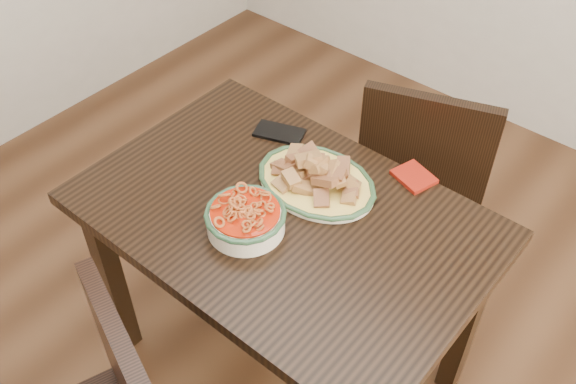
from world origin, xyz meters
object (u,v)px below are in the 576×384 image
Objects in this scene: smartphone at (279,133)px; dining_table at (283,239)px; fish_plate at (317,173)px; noodle_bowl at (246,217)px; chair_far at (423,173)px.

dining_table is at bearing -67.84° from smartphone.
fish_plate reaches higher than noodle_bowl.
chair_far is 0.82m from noodle_bowl.
chair_far is at bearing 80.36° from noodle_bowl.
dining_table is 1.24× the size of chair_far.
chair_far is 0.57m from smartphone.
chair_far is at bearing 79.87° from fish_plate.
dining_table is 0.21m from fish_plate.
dining_table is 7.35× the size of smartphone.
smartphone reaches higher than dining_table.
noodle_bowl is 0.41m from smartphone.
chair_far is 2.51× the size of fish_plate.
noodle_bowl is (-0.04, -0.11, 0.15)m from dining_table.
noodle_bowl is (-0.04, -0.25, -0.00)m from fish_plate.
dining_table is 3.12× the size of fish_plate.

